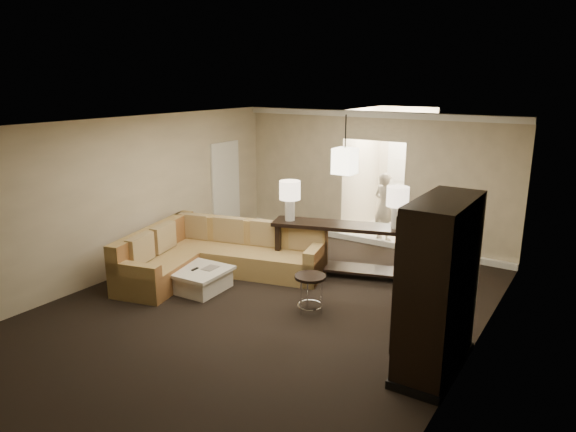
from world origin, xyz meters
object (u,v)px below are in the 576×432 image
Objects in this scene: console_table at (341,245)px; person at (385,203)px; armoire at (438,290)px; coffee_table at (199,279)px; drink_table at (310,286)px; sectional_sofa at (215,255)px.

person reaches higher than console_table.
armoire reaches higher than person.
drink_table is at bearing 7.56° from coffee_table.
armoire is (2.37, -2.16, 0.46)m from console_table.
drink_table is 0.36× the size of person.
drink_table is at bearing 116.95° from person.
console_table is 2.41m from person.
console_table reaches higher than drink_table.
sectional_sofa is 3.38× the size of coffee_table.
armoire is 1.29× the size of person.
coffee_table is at bearing -172.44° from drink_table.
sectional_sofa is at bearing -164.51° from console_table.
sectional_sofa is at bearing 108.03° from coffee_table.
armoire reaches higher than coffee_table.
sectional_sofa is 5.40× the size of drink_table.
coffee_table is at bearing -148.68° from console_table.
armoire is 5.22m from person.
drink_table is (-2.05, 0.53, -0.60)m from armoire.
armoire is (4.04, -0.26, 0.83)m from coffee_table.
armoire is at bearing -14.49° from drink_table.
person is at bearing 97.05° from drink_table.
console_table is 1.67m from drink_table.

